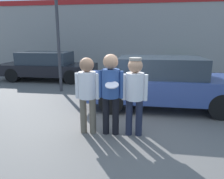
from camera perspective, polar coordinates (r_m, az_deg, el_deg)
name	(u,v)px	position (r m, az deg, el deg)	size (l,w,h in m)	color
ground_plane	(115,128)	(5.40, 0.73, -9.96)	(56.00, 56.00, 0.00)	#5B5956
storefront_building	(135,35)	(14.09, 6.12, 13.95)	(24.00, 0.22, 4.38)	gray
person_left	(87,89)	(4.84, -6.46, 0.22)	(0.55, 0.38, 1.73)	#665B4C
person_middle_with_frisbee	(111,87)	(4.74, -0.35, 0.72)	(0.55, 0.60, 1.81)	black
person_right	(135,89)	(4.72, 5.94, 0.05)	(0.56, 0.39, 1.74)	#1E2338
parked_car_near	(162,82)	(6.86, 12.99, 1.82)	(4.77, 1.87, 1.56)	#334784
parked_car_far	(47,66)	(11.45, -16.57, 5.93)	(4.74, 1.81, 1.40)	black
shrub	(180,65)	(13.65, 17.23, 6.15)	(0.99, 0.99, 0.99)	#387A3D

